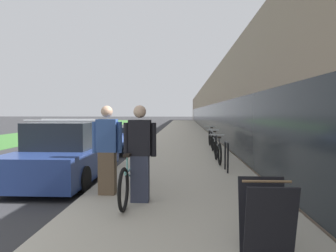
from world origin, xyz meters
name	(u,v)px	position (x,y,z in m)	size (l,w,h in m)	color
sidewalk_slab	(183,133)	(5.10, 21.00, 0.07)	(4.01, 70.00, 0.13)	#B2AA99
storefront_facade	(249,108)	(12.13, 29.00, 2.27)	(10.01, 70.00, 4.55)	gray
lawn_strip	(67,130)	(-6.26, 25.00, 0.01)	(5.54, 70.00, 0.03)	#3D7533
tandem_bicycle	(133,176)	(4.13, 2.37, 0.53)	(0.52, 2.59, 0.94)	black
person_rider	(140,153)	(4.33, 2.04, 1.04)	(0.61, 0.24, 1.81)	#33384C
person_bystander	(107,150)	(3.59, 2.50, 1.04)	(0.61, 0.24, 1.81)	brown
bike_rack_hoop	(226,153)	(6.35, 4.99, 0.64)	(0.05, 0.60, 0.84)	black
cruiser_bike_nearest	(218,151)	(6.27, 6.46, 0.51)	(0.52, 1.78, 0.90)	black
cruiser_bike_middle	(214,143)	(6.39, 8.90, 0.52)	(0.52, 1.71, 0.92)	black
cruiser_bike_farthest	(211,138)	(6.44, 10.93, 0.54)	(0.52, 1.91, 0.98)	black
sandwich_board_sign	(266,218)	(6.10, -0.02, 0.58)	(0.56, 0.56, 0.90)	black
parked_sedan_curbside	(69,154)	(2.06, 4.34, 0.70)	(1.91, 4.33, 1.61)	navy
vintage_roadster_curbside	(117,142)	(2.17, 9.59, 0.47)	(1.72, 4.03, 1.09)	navy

